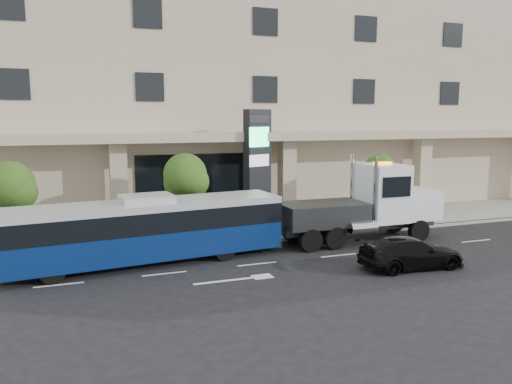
# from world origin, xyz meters

# --- Properties ---
(ground) EXTENTS (120.00, 120.00, 0.00)m
(ground) POSITION_xyz_m (0.00, 0.00, 0.00)
(ground) COLOR black
(ground) RESTS_ON ground
(sidewalk) EXTENTS (120.00, 6.00, 0.15)m
(sidewalk) POSITION_xyz_m (0.00, 5.00, 0.07)
(sidewalk) COLOR gray
(sidewalk) RESTS_ON ground
(curb) EXTENTS (120.00, 0.30, 0.15)m
(curb) POSITION_xyz_m (0.00, 2.00, 0.07)
(curb) COLOR gray
(curb) RESTS_ON ground
(convention_center) EXTENTS (60.00, 17.60, 20.00)m
(convention_center) POSITION_xyz_m (-0.00, 15.42, 9.97)
(convention_center) COLOR tan
(convention_center) RESTS_ON ground
(tree_left) EXTENTS (2.27, 2.20, 4.22)m
(tree_left) POSITION_xyz_m (-9.97, 3.59, 3.11)
(tree_left) COLOR #422B19
(tree_left) RESTS_ON sidewalk
(tree_mid) EXTENTS (2.28, 2.20, 4.38)m
(tree_mid) POSITION_xyz_m (-1.97, 3.59, 3.26)
(tree_mid) COLOR #422B19
(tree_mid) RESTS_ON sidewalk
(tree_right) EXTENTS (2.10, 2.00, 4.04)m
(tree_right) POSITION_xyz_m (9.53, 3.59, 3.04)
(tree_right) COLOR #422B19
(tree_right) RESTS_ON sidewalk
(city_bus) EXTENTS (12.09, 3.81, 3.01)m
(city_bus) POSITION_xyz_m (-4.41, 0.22, 1.53)
(city_bus) COLOR black
(city_bus) RESTS_ON ground
(tow_truck) EXTENTS (9.69, 2.52, 4.42)m
(tow_truck) POSITION_xyz_m (6.74, 0.57, 1.82)
(tow_truck) COLOR #2D3033
(tow_truck) RESTS_ON ground
(black_sedan) EXTENTS (4.63, 2.16, 1.31)m
(black_sedan) POSITION_xyz_m (5.90, -4.23, 0.65)
(black_sedan) COLOR black
(black_sedan) RESTS_ON ground
(signage_pylon) EXTENTS (1.74, 1.16, 6.60)m
(signage_pylon) POSITION_xyz_m (2.59, 5.51, 3.50)
(signage_pylon) COLOR black
(signage_pylon) RESTS_ON sidewalk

